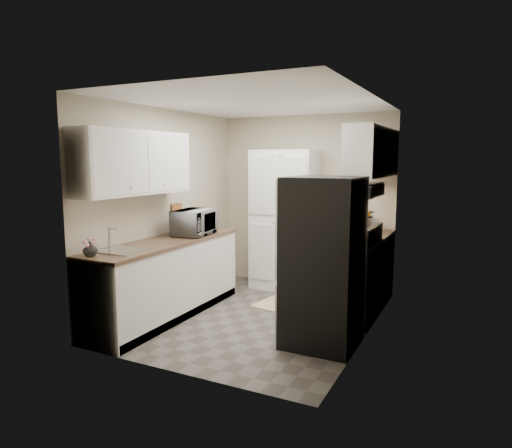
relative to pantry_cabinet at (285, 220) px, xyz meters
The scene contains 16 objects.
ground 1.66m from the pantry_cabinet, 81.35° to the right, with size 3.20×3.20×0.00m, color #56514C.
room_shell 1.48m from the pantry_cabinet, 82.18° to the right, with size 2.64×3.24×2.52m.
pantry_cabinet is the anchor object (origin of this frame).
base_cabinet_left 2.00m from the pantry_cabinet, 114.36° to the right, with size 0.60×2.30×0.88m, color white.
countertop_left 1.92m from the pantry_cabinet, 114.36° to the right, with size 0.63×2.33×0.04m, color brown.
base_cabinet_right 1.32m from the pantry_cabinet, ahead, with size 0.60×0.80×0.88m, color white.
countertop_right 1.20m from the pantry_cabinet, ahead, with size 0.63×0.83×0.04m, color brown.
electric_range 1.58m from the pantry_cabinet, 38.22° to the right, with size 0.71×0.78×1.13m.
refrigerator 2.07m from the pantry_cabinet, 56.54° to the right, with size 0.70×0.72×1.70m, color #B7B7BC.
microwave 1.44m from the pantry_cabinet, 119.48° to the right, with size 0.58×0.39×0.32m, color silver.
wine_bottle 1.26m from the pantry_cabinet, 131.20° to the right, with size 0.07×0.07×0.27m, color black.
flower_vase 2.93m from the pantry_cabinet, 108.03° to the right, with size 0.14×0.14×0.15m, color silver.
cutting_board 1.04m from the pantry_cabinet, 135.39° to the right, with size 0.02×0.21×0.26m, color green.
toaster_oven 1.19m from the pantry_cabinet, ahead, with size 0.28×0.36×0.21m, color #B9B8BE.
fruit_basket 1.18m from the pantry_cabinet, ahead, with size 0.26×0.26×0.11m, color orange, non-canonical shape.
kitchen_mat 1.22m from the pantry_cabinet, 68.82° to the right, with size 0.50×0.80×0.01m, color beige.
Camera 1 is at (2.31, -4.70, 1.86)m, focal length 32.00 mm.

